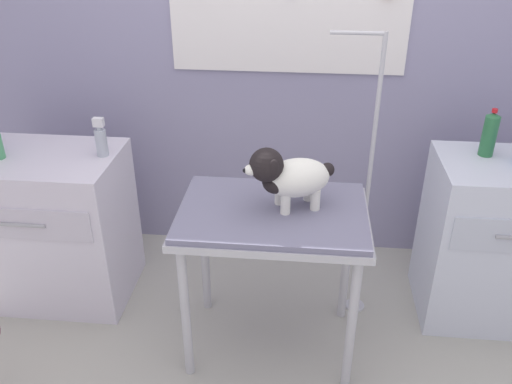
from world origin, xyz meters
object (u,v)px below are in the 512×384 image
at_px(counter_left, 54,226).
at_px(cabinet_right, 492,241).
at_px(grooming_arm, 365,197).
at_px(soda_bottle, 490,134).
at_px(dog, 288,176).
at_px(grooming_table, 272,227).

distance_m(counter_left, cabinet_right, 2.39).
relative_size(counter_left, cabinet_right, 0.96).
relative_size(grooming_arm, cabinet_right, 1.70).
xyz_separation_m(grooming_arm, soda_bottle, (0.59, 0.16, 0.30)).
relative_size(counter_left, soda_bottle, 3.56).
relative_size(dog, cabinet_right, 0.45).
relative_size(grooming_arm, soda_bottle, 6.30).
height_order(grooming_table, dog, dog).
distance_m(grooming_arm, counter_left, 1.71).
xyz_separation_m(counter_left, cabinet_right, (2.39, 0.06, 0.02)).
bearing_deg(cabinet_right, grooming_arm, -175.01).
bearing_deg(grooming_table, cabinet_right, 18.51).
xyz_separation_m(grooming_table, counter_left, (-1.24, 0.32, -0.28)).
bearing_deg(soda_bottle, grooming_table, -155.35).
bearing_deg(dog, grooming_table, -160.51).
relative_size(grooming_arm, counter_left, 1.77).
height_order(counter_left, soda_bottle, soda_bottle).
xyz_separation_m(cabinet_right, soda_bottle, (-0.10, 0.09, 0.57)).
relative_size(grooming_table, cabinet_right, 0.96).
bearing_deg(cabinet_right, grooming_table, -161.49).
bearing_deg(counter_left, grooming_arm, 0.15).
bearing_deg(soda_bottle, cabinet_right, -42.25).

